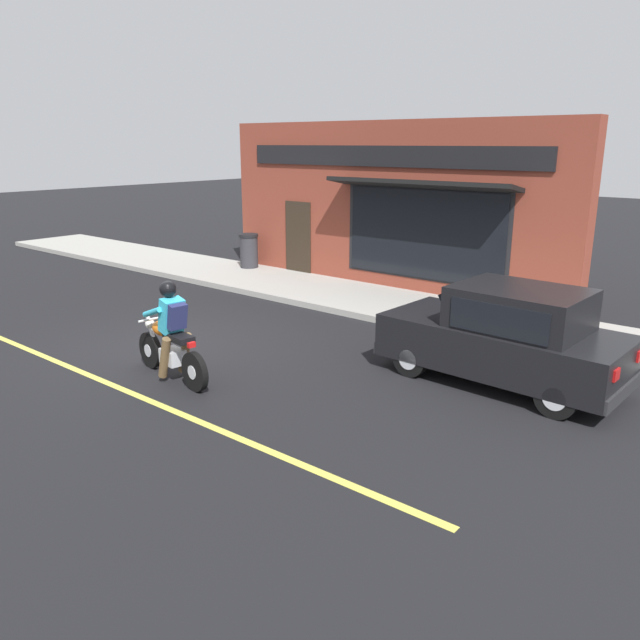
{
  "coord_description": "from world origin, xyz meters",
  "views": [
    {
      "loc": [
        -6.77,
        -9.25,
        3.68
      ],
      "look_at": [
        0.6,
        -3.17,
        0.95
      ],
      "focal_mm": 35.0,
      "sensor_mm": 36.0,
      "label": 1
    }
  ],
  "objects": [
    {
      "name": "car_hatchback",
      "position": [
        2.2,
        -5.6,
        0.77
      ],
      "size": [
        1.79,
        3.84,
        1.57
      ],
      "color": "black",
      "rests_on": "ground"
    },
    {
      "name": "motorcycle_with_rider",
      "position": [
        -1.01,
        -1.43,
        0.68
      ],
      "size": [
        0.64,
        2.01,
        1.62
      ],
      "color": "black",
      "rests_on": "ground"
    },
    {
      "name": "storefront_building",
      "position": [
        6.55,
        -0.47,
        2.11
      ],
      "size": [
        1.25,
        10.0,
        4.2
      ],
      "color": "brown",
      "rests_on": "ground"
    },
    {
      "name": "ground_plane",
      "position": [
        0.0,
        0.0,
        0.0
      ],
      "size": [
        80.0,
        80.0,
        0.0
      ],
      "primitive_type": "plane",
      "color": "black"
    },
    {
      "name": "sidewalk_curb",
      "position": [
        5.02,
        3.0,
        0.07
      ],
      "size": [
        2.6,
        22.0,
        0.14
      ],
      "primitive_type": "cube",
      "color": "#9E9B93",
      "rests_on": "ground"
    },
    {
      "name": "trash_bin",
      "position": [
        5.82,
        3.83,
        0.64
      ],
      "size": [
        0.56,
        0.56,
        0.98
      ],
      "color": "#2D2D33",
      "rests_on": "sidewalk_curb"
    }
  ]
}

